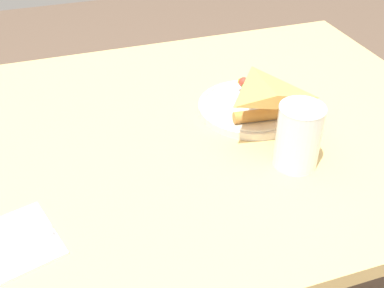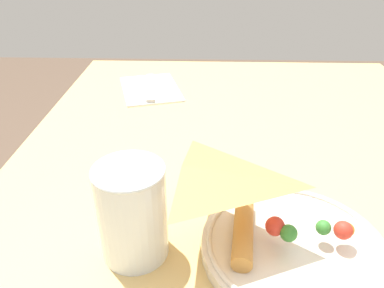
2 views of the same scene
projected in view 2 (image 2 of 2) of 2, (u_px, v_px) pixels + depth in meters
The scene contains 5 objects.
dining_table at pixel (254, 225), 0.65m from camera, with size 1.17×0.84×0.75m.
plate_pizza at pixel (294, 243), 0.45m from camera, with size 0.22×0.22×0.05m.
milk_glass at pixel (133, 215), 0.43m from camera, with size 0.08×0.08×0.12m.
napkin_folded at pixel (150, 89), 0.91m from camera, with size 0.21×0.18×0.00m.
butter_knife at pixel (150, 88), 0.90m from camera, with size 0.19×0.04×0.01m.
Camera 2 is at (-0.49, 0.09, 1.09)m, focal length 35.00 mm.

